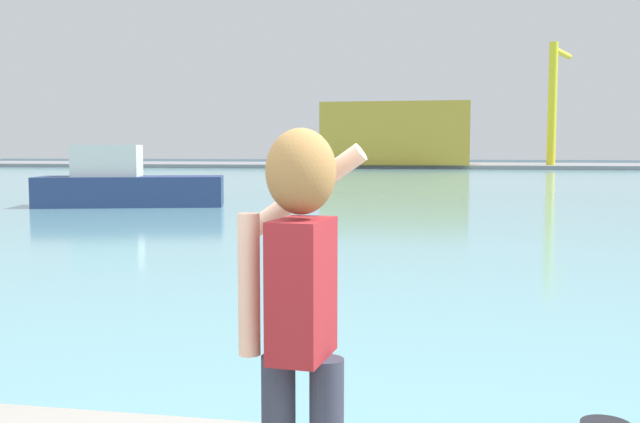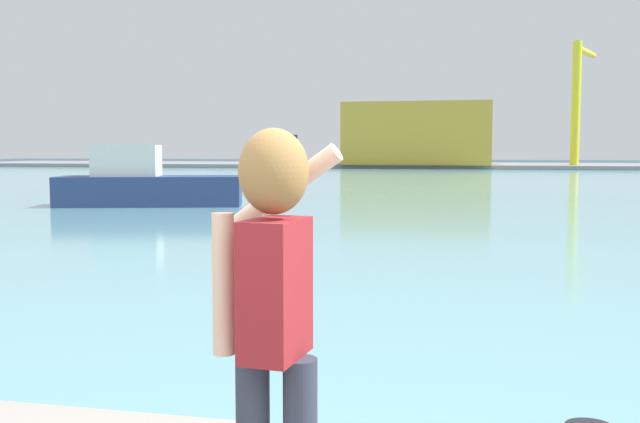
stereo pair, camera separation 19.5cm
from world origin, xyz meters
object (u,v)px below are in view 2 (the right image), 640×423
at_px(person_photographer, 274,297).
at_px(warehouse_left, 419,134).
at_px(port_crane, 578,92).
at_px(boat_moored, 145,184).

relative_size(person_photographer, warehouse_left, 0.10).
height_order(person_photographer, port_crane, port_crane).
bearing_deg(warehouse_left, boat_moored, -95.40).
height_order(person_photographer, boat_moored, boat_moored).
bearing_deg(boat_moored, person_photographer, -78.63).
xyz_separation_m(boat_moored, warehouse_left, (5.98, 63.25, 3.28)).
xyz_separation_m(boat_moored, port_crane, (24.41, 61.86, 8.06)).
relative_size(person_photographer, boat_moored, 0.23).
distance_m(warehouse_left, port_crane, 19.09).
distance_m(boat_moored, warehouse_left, 63.62).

